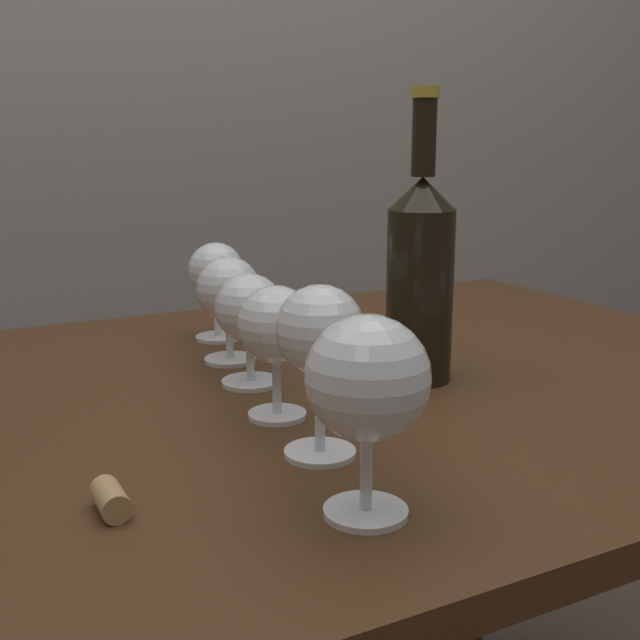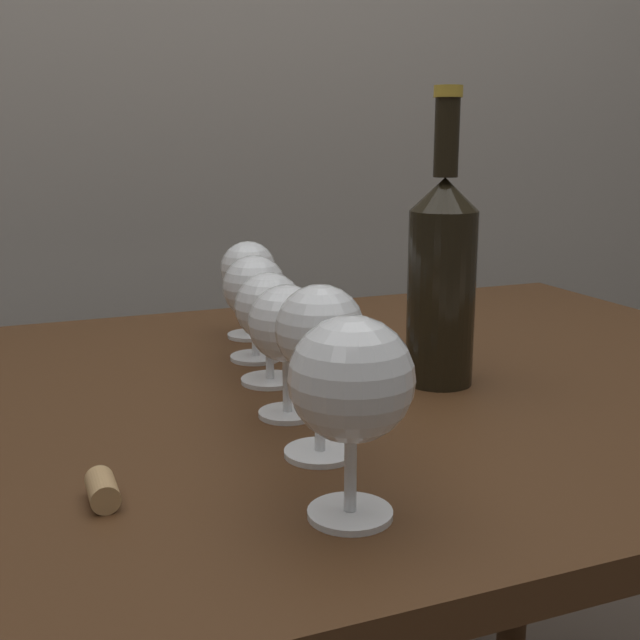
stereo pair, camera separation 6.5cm
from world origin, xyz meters
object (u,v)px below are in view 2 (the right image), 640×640
at_px(wine_glass_port, 320,336).
at_px(wine_bottle, 442,275).
at_px(wine_glass_white, 351,382).
at_px(wine_glass_rose, 248,272).
at_px(wine_glass_amber, 269,310).
at_px(cork, 102,490).
at_px(wine_glass_pinot, 256,290).
at_px(wine_glass_cabernet, 287,327).

distance_m(wine_glass_port, wine_bottle, 0.24).
bearing_deg(wine_glass_white, wine_bottle, 49.18).
height_order(wine_glass_white, wine_glass_rose, wine_glass_white).
height_order(wine_glass_white, wine_glass_port, same).
xyz_separation_m(wine_glass_amber, cork, (-0.21, -0.24, -0.07)).
relative_size(wine_glass_white, wine_glass_rose, 1.14).
xyz_separation_m(wine_glass_pinot, cork, (-0.22, -0.33, -0.07)).
height_order(wine_glass_pinot, wine_bottle, wine_bottle).
bearing_deg(wine_glass_cabernet, wine_glass_pinot, 80.83).
distance_m(wine_glass_white, wine_bottle, 0.34).
height_order(wine_glass_rose, wine_bottle, wine_bottle).
bearing_deg(wine_glass_amber, wine_bottle, -21.90).
bearing_deg(wine_glass_white, wine_glass_cabernet, 82.40).
relative_size(wine_glass_amber, cork, 2.93).
xyz_separation_m(wine_glass_white, wine_glass_pinot, (0.06, 0.42, -0.02)).
height_order(wine_glass_cabernet, cork, wine_glass_cabernet).
distance_m(wine_glass_pinot, cork, 0.41).
distance_m(wine_glass_white, wine_glass_amber, 0.33).
xyz_separation_m(wine_glass_cabernet, wine_glass_rose, (0.06, 0.31, 0.00)).
relative_size(wine_glass_white, wine_glass_pinot, 1.16).
bearing_deg(cork, wine_glass_port, 7.60).
distance_m(wine_bottle, cork, 0.43).
bearing_deg(wine_glass_rose, wine_glass_port, -98.66).
xyz_separation_m(wine_glass_white, wine_glass_port, (0.02, 0.11, 0.00)).
xyz_separation_m(wine_glass_cabernet, cork, (-0.19, -0.13, -0.08)).
relative_size(wine_glass_pinot, wine_glass_rose, 0.98).
relative_size(wine_glass_cabernet, wine_glass_amber, 1.05).
height_order(wine_glass_pinot, cork, wine_glass_pinot).
bearing_deg(wine_glass_pinot, wine_glass_rose, 77.86).
bearing_deg(wine_glass_white, wine_glass_rose, 80.86).
xyz_separation_m(wine_bottle, cork, (-0.38, -0.17, -0.11)).
xyz_separation_m(wine_glass_rose, cork, (-0.25, -0.44, -0.08)).
height_order(wine_glass_white, wine_glass_cabernet, wine_glass_white).
distance_m(wine_glass_pinot, wine_glass_rose, 0.11).
relative_size(wine_glass_white, cork, 3.53).
xyz_separation_m(wine_glass_white, wine_glass_amber, (0.05, 0.32, -0.02)).
height_order(wine_glass_white, wine_bottle, wine_bottle).
height_order(wine_glass_amber, wine_bottle, wine_bottle).
xyz_separation_m(wine_glass_port, wine_glass_cabernet, (0.01, 0.10, -0.02)).
xyz_separation_m(wine_glass_cabernet, wine_glass_amber, (0.02, 0.11, -0.01)).
distance_m(wine_glass_white, wine_glass_cabernet, 0.22).
distance_m(wine_glass_white, cork, 0.21).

